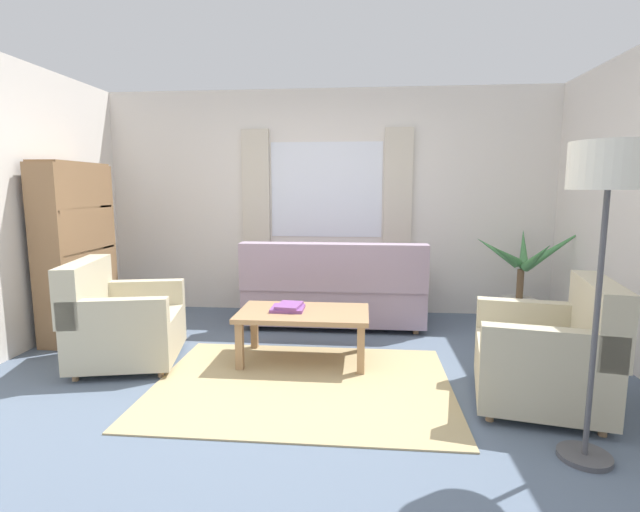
{
  "coord_description": "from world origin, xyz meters",
  "views": [
    {
      "loc": [
        0.45,
        -3.33,
        1.47
      ],
      "look_at": [
        0.07,
        0.7,
        0.89
      ],
      "focal_mm": 26.32,
      "sensor_mm": 36.0,
      "label": 1
    }
  ],
  "objects_px": {
    "potted_plant": "(521,287)",
    "bookshelf": "(81,259)",
    "armchair_right": "(550,355)",
    "book_stack_on_table": "(288,307)",
    "couch": "(334,292)",
    "standing_lamp": "(608,190)",
    "coffee_table": "(304,317)",
    "armchair_left": "(120,322)"
  },
  "relations": [
    {
      "from": "armchair_left",
      "to": "coffee_table",
      "type": "xyz_separation_m",
      "value": [
        1.52,
        0.2,
        0.03
      ]
    },
    {
      "from": "book_stack_on_table",
      "to": "potted_plant",
      "type": "bearing_deg",
      "value": 26.92
    },
    {
      "from": "potted_plant",
      "to": "bookshelf",
      "type": "xyz_separation_m",
      "value": [
        -4.46,
        -0.68,
        0.33
      ]
    },
    {
      "from": "potted_plant",
      "to": "armchair_right",
      "type": "bearing_deg",
      "value": -102.2
    },
    {
      "from": "book_stack_on_table",
      "to": "bookshelf",
      "type": "relative_size",
      "value": 0.16
    },
    {
      "from": "armchair_right",
      "to": "potted_plant",
      "type": "height_order",
      "value": "potted_plant"
    },
    {
      "from": "coffee_table",
      "to": "book_stack_on_table",
      "type": "height_order",
      "value": "book_stack_on_table"
    },
    {
      "from": "couch",
      "to": "armchair_right",
      "type": "bearing_deg",
      "value": 131.72
    },
    {
      "from": "armchair_right",
      "to": "coffee_table",
      "type": "relative_size",
      "value": 0.89
    },
    {
      "from": "couch",
      "to": "standing_lamp",
      "type": "distance_m",
      "value": 3.06
    },
    {
      "from": "armchair_right",
      "to": "bookshelf",
      "type": "relative_size",
      "value": 0.57
    },
    {
      "from": "couch",
      "to": "bookshelf",
      "type": "height_order",
      "value": "bookshelf"
    },
    {
      "from": "potted_plant",
      "to": "bookshelf",
      "type": "distance_m",
      "value": 4.52
    },
    {
      "from": "couch",
      "to": "armchair_left",
      "type": "relative_size",
      "value": 1.91
    },
    {
      "from": "armchair_left",
      "to": "standing_lamp",
      "type": "height_order",
      "value": "standing_lamp"
    },
    {
      "from": "coffee_table",
      "to": "potted_plant",
      "type": "distance_m",
      "value": 2.47
    },
    {
      "from": "book_stack_on_table",
      "to": "bookshelf",
      "type": "height_order",
      "value": "bookshelf"
    },
    {
      "from": "armchair_right",
      "to": "standing_lamp",
      "type": "xyz_separation_m",
      "value": [
        -0.04,
        -0.65,
        1.11
      ]
    },
    {
      "from": "armchair_right",
      "to": "standing_lamp",
      "type": "height_order",
      "value": "standing_lamp"
    },
    {
      "from": "coffee_table",
      "to": "bookshelf",
      "type": "relative_size",
      "value": 0.64
    },
    {
      "from": "armchair_left",
      "to": "bookshelf",
      "type": "relative_size",
      "value": 0.58
    },
    {
      "from": "coffee_table",
      "to": "couch",
      "type": "bearing_deg",
      "value": 79.92
    },
    {
      "from": "armchair_left",
      "to": "book_stack_on_table",
      "type": "bearing_deg",
      "value": -93.39
    },
    {
      "from": "couch",
      "to": "armchair_right",
      "type": "relative_size",
      "value": 1.93
    },
    {
      "from": "potted_plant",
      "to": "standing_lamp",
      "type": "relative_size",
      "value": 0.65
    },
    {
      "from": "couch",
      "to": "potted_plant",
      "type": "relative_size",
      "value": 1.72
    },
    {
      "from": "armchair_left",
      "to": "potted_plant",
      "type": "relative_size",
      "value": 0.9
    },
    {
      "from": "bookshelf",
      "to": "standing_lamp",
      "type": "bearing_deg",
      "value": 65.47
    },
    {
      "from": "bookshelf",
      "to": "standing_lamp",
      "type": "height_order",
      "value": "bookshelf"
    },
    {
      "from": "couch",
      "to": "book_stack_on_table",
      "type": "xyz_separation_m",
      "value": [
        -0.33,
        -1.07,
        0.1
      ]
    },
    {
      "from": "book_stack_on_table",
      "to": "standing_lamp",
      "type": "distance_m",
      "value": 2.5
    },
    {
      "from": "book_stack_on_table",
      "to": "potted_plant",
      "type": "xyz_separation_m",
      "value": [
        2.3,
        1.17,
        -0.02
      ]
    },
    {
      "from": "potted_plant",
      "to": "bookshelf",
      "type": "relative_size",
      "value": 0.64
    },
    {
      "from": "armchair_right",
      "to": "standing_lamp",
      "type": "bearing_deg",
      "value": 7.9
    },
    {
      "from": "book_stack_on_table",
      "to": "armchair_right",
      "type": "bearing_deg",
      "value": -20.12
    },
    {
      "from": "armchair_right",
      "to": "book_stack_on_table",
      "type": "bearing_deg",
      "value": -98.83
    },
    {
      "from": "armchair_right",
      "to": "coffee_table",
      "type": "bearing_deg",
      "value": -99.63
    },
    {
      "from": "coffee_table",
      "to": "potted_plant",
      "type": "relative_size",
      "value": 1.0
    },
    {
      "from": "standing_lamp",
      "to": "couch",
      "type": "bearing_deg",
      "value": 122.44
    },
    {
      "from": "armchair_left",
      "to": "standing_lamp",
      "type": "relative_size",
      "value": 0.58
    },
    {
      "from": "couch",
      "to": "standing_lamp",
      "type": "bearing_deg",
      "value": 122.44
    },
    {
      "from": "standing_lamp",
      "to": "armchair_left",
      "type": "bearing_deg",
      "value": 160.9
    }
  ]
}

